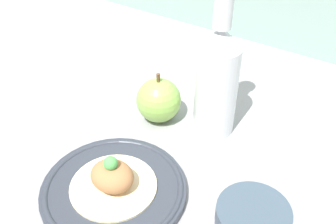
{
  "coord_description": "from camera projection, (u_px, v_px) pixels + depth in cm",
  "views": [
    {
      "loc": [
        25.14,
        -36.11,
        48.42
      ],
      "look_at": [
        -1.3,
        4.8,
        10.03
      ],
      "focal_mm": 42.0,
      "sensor_mm": 36.0,
      "label": 1
    }
  ],
  "objects": [
    {
      "name": "apple",
      "position": [
        159.0,
        100.0,
        0.74
      ],
      "size": [
        8.52,
        8.52,
        10.15
      ],
      "color": "#84B74C",
      "rests_on": "ground_plane"
    },
    {
      "name": "cider_bottle",
      "position": [
        217.0,
        78.0,
        0.68
      ],
      "size": [
        7.58,
        7.58,
        28.64
      ],
      "color": "silver",
      "rests_on": "ground_plane"
    },
    {
      "name": "plate",
      "position": [
        114.0,
        189.0,
        0.61
      ],
      "size": [
        22.76,
        22.76,
        1.8
      ],
      "color": "#2D333D",
      "rests_on": "ground_plane"
    },
    {
      "name": "dipping_bowl",
      "position": [
        254.0,
        215.0,
        0.57
      ],
      "size": [
        10.83,
        10.83,
        3.09
      ],
      "color": "#384756",
      "rests_on": "ground_plane"
    },
    {
      "name": "plated_food",
      "position": [
        112.0,
        178.0,
        0.6
      ],
      "size": [
        13.55,
        13.55,
        6.35
      ],
      "color": "beige",
      "rests_on": "plate"
    },
    {
      "name": "ground_plane",
      "position": [
        159.0,
        186.0,
        0.66
      ],
      "size": [
        180.0,
        110.0,
        4.0
      ],
      "primitive_type": "cube",
      "color": "gray"
    }
  ]
}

